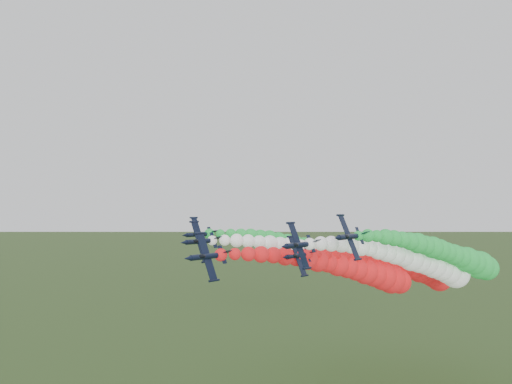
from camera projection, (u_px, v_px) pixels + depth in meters
jet_lead at (362, 272)px, 124.67m from camera, size 10.96×76.91×19.21m
jet_inner_left at (342, 260)px, 139.56m from camera, size 11.70×77.64×19.94m
jet_inner_right at (424, 264)px, 127.48m from camera, size 11.64×77.59×19.88m
jet_outer_left at (323, 252)px, 154.89m from camera, size 11.51×77.46×19.76m
jet_outer_right at (458, 257)px, 129.57m from camera, size 11.17×77.12×19.41m
jet_trail at (410, 270)px, 142.58m from camera, size 11.67×77.62×19.91m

